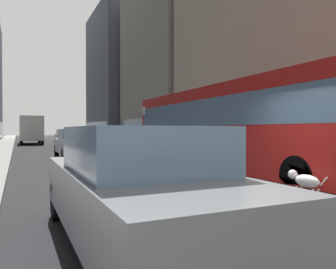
# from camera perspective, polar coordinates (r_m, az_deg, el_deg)

# --- Properties ---
(ground_plane) EXTENTS (120.00, 120.00, 0.00)m
(ground_plane) POSITION_cam_1_polar(r_m,az_deg,el_deg) (40.37, -18.92, -1.47)
(ground_plane) COLOR #232326
(sidewalk_left) EXTENTS (2.40, 110.00, 0.15)m
(sidewalk_left) POSITION_cam_1_polar(r_m,az_deg,el_deg) (40.17, -27.04, -1.42)
(sidewalk_left) COLOR gray
(sidewalk_left) RESTS_ON ground
(sidewalk_right) EXTENTS (2.40, 110.00, 0.15)m
(sidewalk_right) POSITION_cam_1_polar(r_m,az_deg,el_deg) (41.35, -11.04, -1.28)
(sidewalk_right) COLOR #ADA89E
(sidewalk_right) RESTS_ON ground
(building_right_mid) EXTENTS (8.38, 14.44, 21.47)m
(building_right_mid) POSITION_cam_1_polar(r_m,az_deg,el_deg) (37.76, 1.16, 14.83)
(building_right_mid) COLOR gray
(building_right_mid) RESTS_ON ground
(building_right_far) EXTENTS (10.48, 15.30, 20.06)m
(building_right_far) POSITION_cam_1_polar(r_m,az_deg,el_deg) (52.79, -6.93, 10.01)
(building_right_far) COLOR #4C515B
(building_right_far) RESTS_ON ground
(transit_bus) EXTENTS (2.78, 11.53, 3.05)m
(transit_bus) POSITION_cam_1_polar(r_m,az_deg,el_deg) (11.90, 11.11, 1.75)
(transit_bus) COLOR red
(transit_bus) RESTS_ON ground
(car_white_van) EXTENTS (1.79, 4.66, 1.62)m
(car_white_van) POSITION_cam_1_polar(r_m,az_deg,el_deg) (43.90, -17.84, -0.21)
(car_white_van) COLOR silver
(car_white_van) RESTS_ON ground
(car_black_suv) EXTENTS (1.78, 4.42, 1.62)m
(car_black_suv) POSITION_cam_1_polar(r_m,az_deg,el_deg) (19.19, -8.56, -1.45)
(car_black_suv) COLOR black
(car_black_suv) RESTS_ON ground
(car_grey_wagon) EXTENTS (1.71, 4.73, 1.62)m
(car_grey_wagon) POSITION_cam_1_polar(r_m,az_deg,el_deg) (4.30, -5.66, -9.32)
(car_grey_wagon) COLOR slate
(car_grey_wagon) RESTS_ON ground
(car_silver_sedan) EXTENTS (1.93, 4.27, 1.62)m
(car_silver_sedan) POSITION_cam_1_polar(r_m,az_deg,el_deg) (19.00, -15.82, -1.49)
(car_silver_sedan) COLOR #B7BABF
(car_silver_sedan) RESTS_ON ground
(box_truck) EXTENTS (2.30, 7.50, 3.05)m
(box_truck) POSITION_cam_1_polar(r_m,az_deg,el_deg) (39.53, -22.88, 0.88)
(box_truck) COLOR #A51919
(box_truck) RESTS_ON ground
(dalmatian_dog) EXTENTS (0.22, 0.96, 0.72)m
(dalmatian_dog) POSITION_cam_1_polar(r_m,az_deg,el_deg) (7.36, 22.79, -7.59)
(dalmatian_dog) COLOR white
(dalmatian_dog) RESTS_ON ground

